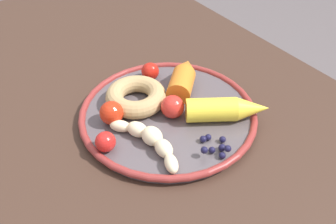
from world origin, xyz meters
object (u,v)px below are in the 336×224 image
(carrot_orange, at_px, (183,77))
(plate, at_px, (168,113))
(blueberry_pile, at_px, (215,146))
(tomato_far, at_px, (112,113))
(dining_table, at_px, (146,147))
(donut, at_px, (136,96))
(tomato_near, at_px, (172,107))
(carrot_yellow, at_px, (228,109))
(tomato_mid, at_px, (105,142))
(tomato_extra, at_px, (150,71))
(banana, at_px, (149,139))

(carrot_orange, bearing_deg, plate, -54.96)
(blueberry_pile, relative_size, tomato_far, 1.37)
(dining_table, relative_size, donut, 11.74)
(tomato_near, bearing_deg, carrot_yellow, 51.37)
(tomato_mid, bearing_deg, carrot_yellow, 76.10)
(tomato_far, relative_size, tomato_extra, 1.17)
(tomato_near, bearing_deg, blueberry_pile, 5.02)
(tomato_mid, distance_m, tomato_far, 0.06)
(dining_table, relative_size, carrot_orange, 11.33)
(blueberry_pile, relative_size, tomato_near, 1.37)
(carrot_yellow, height_order, donut, carrot_yellow)
(tomato_far, xyz_separation_m, tomato_extra, (-0.07, 0.12, -0.00))
(donut, relative_size, tomato_mid, 3.32)
(carrot_yellow, bearing_deg, tomato_near, -128.63)
(blueberry_pile, xyz_separation_m, tomato_far, (-0.15, -0.10, 0.01))
(blueberry_pile, height_order, tomato_near, tomato_near)
(tomato_extra, bearing_deg, tomato_far, -59.24)
(plate, relative_size, blueberry_pile, 5.62)
(carrot_orange, relative_size, carrot_yellow, 0.79)
(tomato_mid, bearing_deg, dining_table, 120.42)
(dining_table, relative_size, plate, 4.08)
(dining_table, bearing_deg, tomato_near, 25.42)
(blueberry_pile, bearing_deg, plate, -175.11)
(carrot_orange, height_order, tomato_near, carrot_orange)
(blueberry_pile, bearing_deg, tomato_mid, -124.40)
(banana, height_order, tomato_near, tomato_near)
(donut, height_order, tomato_mid, same)
(dining_table, bearing_deg, donut, -140.10)
(plate, xyz_separation_m, carrot_orange, (-0.05, 0.07, 0.02))
(plate, distance_m, carrot_orange, 0.08)
(carrot_yellow, height_order, blueberry_pile, carrot_yellow)
(plate, xyz_separation_m, tomato_near, (0.01, 0.00, 0.02))
(dining_table, distance_m, donut, 0.12)
(carrot_orange, xyz_separation_m, carrot_yellow, (0.12, 0.01, -0.00))
(tomato_mid, bearing_deg, carrot_orange, 108.78)
(banana, relative_size, blueberry_pile, 2.79)
(tomato_near, bearing_deg, banana, -61.72)
(plate, xyz_separation_m, tomato_extra, (-0.10, 0.03, 0.02))
(carrot_orange, distance_m, tomato_far, 0.16)
(plate, bearing_deg, tomato_extra, 164.61)
(banana, bearing_deg, plate, 125.82)
(plate, xyz_separation_m, carrot_yellow, (0.07, 0.07, 0.02))
(banana, height_order, donut, donut)
(dining_table, distance_m, carrot_orange, 0.16)
(tomato_near, distance_m, tomato_far, 0.10)
(dining_table, bearing_deg, tomato_far, -81.27)
(dining_table, distance_m, banana, 0.16)
(plate, height_order, tomato_far, tomato_far)
(plate, xyz_separation_m, donut, (-0.05, -0.03, 0.02))
(plate, relative_size, tomato_extra, 9.03)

